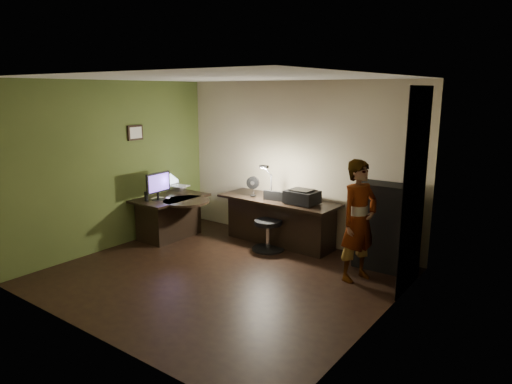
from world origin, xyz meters
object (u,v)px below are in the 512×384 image
Objects in this scene: desk_left at (171,217)px; monitor at (158,190)px; person at (359,221)px; cabinet at (386,227)px; desk_right at (278,222)px; office_chair at (268,222)px.

monitor is at bearing -94.38° from desk_left.
desk_left is 0.76× the size of person.
person reaches higher than cabinet.
desk_right is 1.66× the size of cabinet.
cabinet reaches higher than office_chair.
desk_left is at bearing -153.01° from desk_right.
person is (-0.16, -0.60, 0.20)m from cabinet.
monitor is 3.45m from person.
cabinet is 0.65m from person.
person reaches higher than desk_right.
monitor reaches higher than office_chair.
monitor is at bearing -164.57° from office_chair.
person is at bearing -15.16° from office_chair.
desk_left is 1.01× the size of cabinet.
desk_right is at bearing 27.84° from monitor.
cabinet is 0.75× the size of person.
office_chair is 0.57× the size of person.
person is at bearing 3.67° from desk_left.
cabinet is at bearing 12.91° from desk_left.
person is (1.65, -0.23, 0.36)m from office_chair.
cabinet is (3.56, 0.84, 0.26)m from desk_left.
person is at bearing -17.48° from desk_right.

